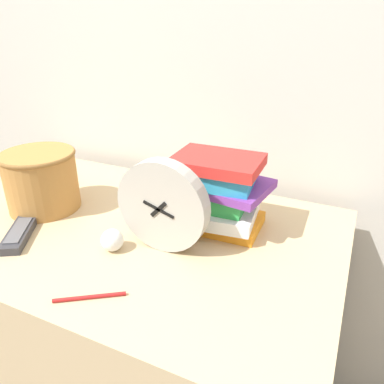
# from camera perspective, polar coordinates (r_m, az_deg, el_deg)

# --- Properties ---
(wall_back) EXTENTS (6.00, 0.04, 2.40)m
(wall_back) POSITION_cam_1_polar(r_m,az_deg,el_deg) (1.24, -0.33, 22.42)
(wall_back) COLOR beige
(wall_back) RESTS_ON ground_plane
(desk) EXTENTS (1.12, 0.69, 0.76)m
(desk) POSITION_cam_1_polar(r_m,az_deg,el_deg) (1.24, -9.03, -20.28)
(desk) COLOR tan
(desk) RESTS_ON ground_plane
(desk_clock) EXTENTS (0.22, 0.04, 0.22)m
(desk_clock) POSITION_cam_1_polar(r_m,az_deg,el_deg) (0.85, -4.52, -2.15)
(desk_clock) COLOR #B7B2A8
(desk_clock) RESTS_ON desk
(book_stack) EXTENTS (0.25, 0.21, 0.19)m
(book_stack) POSITION_cam_1_polar(r_m,az_deg,el_deg) (0.95, 3.99, -0.20)
(book_stack) COLOR orange
(book_stack) RESTS_ON desk
(basket) EXTENTS (0.20, 0.20, 0.17)m
(basket) POSITION_cam_1_polar(r_m,az_deg,el_deg) (1.13, -22.01, 1.87)
(basket) COLOR #B27A3D
(basket) RESTS_ON desk
(tv_remote) EXTENTS (0.13, 0.17, 0.02)m
(tv_remote) POSITION_cam_1_polar(r_m,az_deg,el_deg) (1.03, -24.85, -5.79)
(tv_remote) COLOR #333338
(tv_remote) RESTS_ON desk
(crumpled_paper_ball) EXTENTS (0.05, 0.05, 0.05)m
(crumpled_paper_ball) POSITION_cam_1_polar(r_m,az_deg,el_deg) (0.90, -12.06, -7.17)
(crumpled_paper_ball) COLOR white
(crumpled_paper_ball) RESTS_ON desk
(pen) EXTENTS (0.12, 0.09, 0.01)m
(pen) POSITION_cam_1_polar(r_m,az_deg,el_deg) (0.78, -15.33, -15.18)
(pen) COLOR #B21E1E
(pen) RESTS_ON desk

